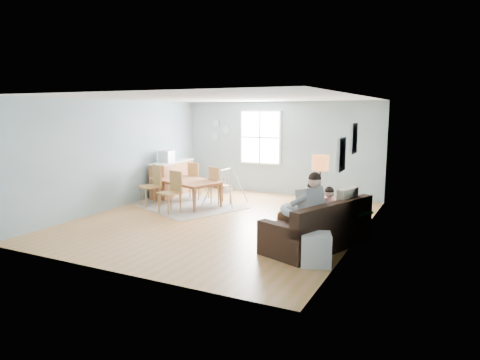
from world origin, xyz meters
The scene contains 22 objects.
room centered at (0.00, 0.00, 2.42)m, with size 8.40×9.40×3.90m.
window centered at (-0.60, 3.46, 1.65)m, with size 1.32×0.08×1.62m.
pictures centered at (2.97, -1.05, 1.85)m, with size 0.05×1.34×0.74m.
wall_plates centered at (-2.00, 3.47, 1.83)m, with size 0.67×0.02×0.66m.
sofa centered at (2.51, -0.95, 0.31)m, with size 1.62×2.33×0.87m.
green_throw centered at (2.68, -0.26, 0.55)m, with size 0.98×0.78×0.04m, color #166219.
beige_pillow centered at (2.88, -0.51, 0.78)m, with size 0.14×0.51×0.51m, color tan.
father centered at (2.27, -1.19, 0.75)m, with size 1.06×0.74×1.41m.
nursing_pillow centered at (2.12, -1.14, 0.68)m, with size 0.58×0.58×0.16m, color #A6B9CF.
infant centered at (2.13, -1.10, 0.75)m, with size 0.20×0.38×0.14m.
toddler centered at (2.51, -0.73, 0.73)m, with size 0.58×0.36×0.87m.
floor_lamp centered at (2.31, -0.34, 1.32)m, with size 0.32×0.32×1.60m.
storage_cube centered at (2.69, -1.84, 0.26)m, with size 0.58×0.55×0.52m.
rug centered at (-1.60, 0.93, 0.01)m, with size 2.74×2.09×0.01m, color #9C968F.
dining_table centered at (-1.60, 0.93, 0.33)m, with size 1.89×1.05×0.66m, color brown.
chair_sw centered at (-2.32, 0.51, 0.61)m, with size 0.65×0.65×1.06m.
chair_se centered at (-1.43, 0.12, 0.58)m, with size 0.56×0.56×1.00m.
chair_nw centered at (-1.77, 1.74, 0.59)m, with size 0.58×0.58×1.02m.
chair_ne centered at (-0.88, 1.35, 0.57)m, with size 0.61×0.61×1.00m.
counter centered at (-2.70, 1.91, 0.51)m, with size 0.71×1.83×1.00m.
monitor centered at (-2.65, 1.58, 1.16)m, with size 0.35×0.33×0.33m.
baby_swing centered at (-0.70, 1.45, 0.41)m, with size 0.91×0.92×0.93m.
Camera 1 is at (4.52, -8.20, 2.42)m, focal length 32.00 mm.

